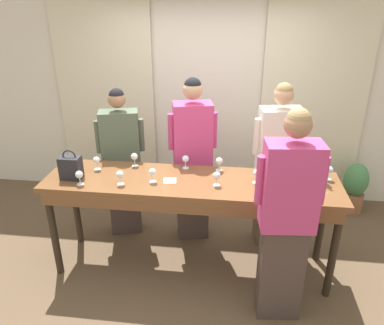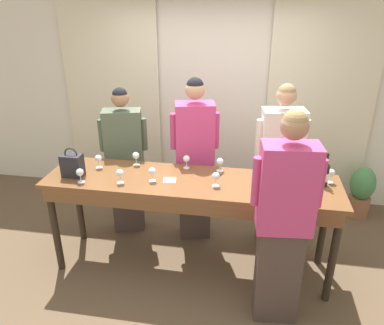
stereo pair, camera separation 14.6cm
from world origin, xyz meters
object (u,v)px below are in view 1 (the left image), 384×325
Objects in this scene: wine_bottle at (323,171)px; guest_pink_top at (193,161)px; tasting_bar at (191,192)px; host_pouring at (286,220)px; wine_glass_front_right at (329,170)px; wine_glass_center_right at (152,172)px; guest_cream_sweater at (277,167)px; wine_glass_front_mid at (66,163)px; guest_olive_jacket at (122,163)px; potted_plant at (355,187)px; wine_glass_center_left at (256,174)px; wine_glass_near_host at (79,175)px; wine_glass_back_left at (96,161)px; wine_glass_back_mid at (134,157)px; handbag at (71,167)px; wine_glass_by_handbag at (217,176)px; wine_glass_back_right at (186,159)px; wine_glass_center_mid at (78,162)px; wine_glass_front_left at (120,175)px; wine_glass_by_bottle at (219,162)px.

guest_pink_top is (-1.26, 0.45, -0.17)m from wine_bottle.
host_pouring is (0.82, -0.50, 0.07)m from tasting_bar.
wine_glass_center_right is at bearing -171.51° from wine_glass_front_right.
host_pouring reaches higher than guest_cream_sweater.
wine_glass_front_mid is 0.69m from guest_olive_jacket.
wine_glass_front_mid is at bearing -158.06° from potted_plant.
guest_pink_top is at bearing 140.34° from wine_glass_center_left.
tasting_bar is 1.23m from wine_bottle.
wine_bottle is at bearing -137.07° from wine_glass_front_right.
wine_glass_near_host is at bearing -171.92° from wine_bottle.
wine_glass_center_right is at bearing -17.91° from wine_glass_back_left.
guest_pink_top is at bearing 28.92° from wine_glass_back_mid.
wine_glass_back_left is at bearing 51.73° from handbag.
host_pouring reaches higher than wine_glass_near_host.
wine_glass_by_handbag is at bearing -9.31° from wine_glass_back_left.
wine_bottle is at bearing -4.67° from wine_glass_back_mid.
guest_olive_jacket reaches higher than wine_glass_back_right.
wine_glass_back_left is (0.17, 0.05, -0.00)m from wine_glass_center_mid.
handbag is 0.16× the size of guest_cream_sweater.
guest_pink_top reaches higher than wine_glass_front_right.
wine_glass_center_right is at bearing -51.67° from wine_glass_back_mid.
wine_glass_near_host is (-1.59, -0.23, 0.00)m from wine_glass_center_left.
wine_bottle reaches higher than wine_glass_center_left.
host_pouring reaches higher than wine_glass_center_right.
wine_glass_front_mid is (-0.60, 0.20, -0.00)m from wine_glass_front_left.
wine_glass_front_mid and wine_glass_back_left have the same top height.
wine_glass_front_left is 1.00× the size of wine_glass_center_mid.
host_pouring is (1.17, -0.44, -0.13)m from wine_glass_center_right.
wine_glass_by_bottle is at bearing 14.00° from handbag.
guest_cream_sweater is 1.08m from host_pouring.
guest_cream_sweater is (1.83, 0.77, -0.17)m from wine_glass_near_host.
handbag is 2.13× the size of wine_glass_center_mid.
wine_glass_center_left is 1.00× the size of wine_glass_back_mid.
guest_olive_jacket is at bearing 78.70° from wine_glass_near_host.
tasting_bar is at bearing -132.44° from wine_glass_by_bottle.
guest_olive_jacket is (-1.09, 0.31, -0.22)m from wine_glass_by_bottle.
wine_glass_center_left is at bearing 3.73° from handbag.
wine_glass_back_left is 0.20× the size of potted_plant.
tasting_bar is 20.35× the size of wine_glass_by_handbag.
wine_glass_center_mid is 0.79m from wine_glass_center_right.
wine_glass_front_mid is at bearing -163.61° from wine_glass_back_left.
wine_bottle is 2.33× the size of wine_glass_front_left.
wine_glass_back_right is (0.26, 0.33, -0.00)m from wine_glass_center_right.
wine_glass_back_left is (-0.60, 0.20, -0.00)m from wine_glass_center_right.
wine_bottle is 1.09× the size of handbag.
wine_glass_back_mid is at bearing 151.68° from host_pouring.
wine_glass_back_left is 1.21m from wine_glass_by_bottle.
wine_glass_front_mid is at bearing -165.91° from guest_cream_sweater.
wine_glass_front_right and wine_glass_by_handbag have the same top height.
wine_glass_by_handbag is (0.59, -0.00, -0.00)m from wine_glass_center_right.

